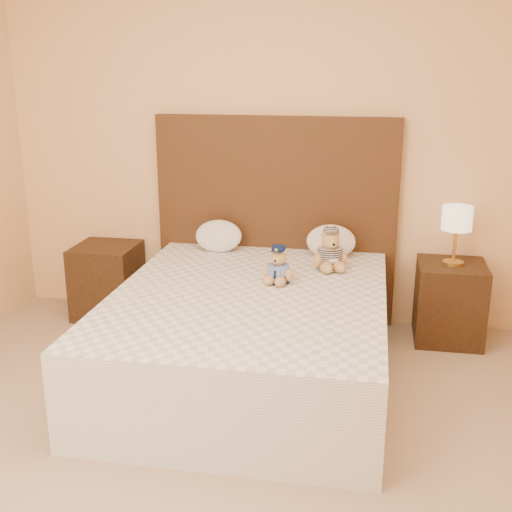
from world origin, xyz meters
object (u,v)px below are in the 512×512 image
Objects in this scene: bed at (249,335)px; teddy_police at (279,265)px; lamp at (457,221)px; nightstand_left at (107,281)px; nightstand_right at (449,302)px; pillow_left at (218,235)px; teddy_prisoner at (330,250)px; pillow_right at (331,240)px.

bed is 8.60× the size of teddy_police.
bed is 1.59m from lamp.
nightstand_left is 2.56m from lamp.
nightstand_right is 1.68m from pillow_left.
bed is at bearing -65.04° from pillow_left.
nightstand_right is 0.57m from lamp.
pillow_left reaches higher than teddy_police.
lamp is 1.47× the size of teddy_prisoner.
teddy_police is at bearing -22.95° from nightstand_left.
lamp is at bearing -2.53° from teddy_prisoner.
pillow_right is (-0.83, 0.03, -0.18)m from lamp.
nightstand_right is 0.92m from pillow_right.
pillow_left is at bearing 178.95° from nightstand_right.
teddy_prisoner is at bearing -19.95° from pillow_left.
teddy_police is (-1.11, -0.59, -0.18)m from lamp.
teddy_prisoner is 0.88m from pillow_left.
lamp is at bearing -1.05° from pillow_left.
teddy_police reaches higher than nightstand_right.
nightstand_left is at bearing 150.10° from teddy_prisoner.
teddy_prisoner is at bearing -161.69° from nightstand_right.
pillow_left is 0.99× the size of pillow_right.
pillow_left is at bearing 178.95° from lamp.
bed is at bearing -150.29° from teddy_prisoner.
bed is 1.00m from pillow_left.
teddy_prisoner is 0.79× the size of pillow_right.
nightstand_right is 1.38× the size of lamp.
teddy_prisoner is at bearing -9.06° from nightstand_left.
pillow_right is (0.28, 0.62, 0.00)m from teddy_police.
teddy_prisoner reaches higher than bed.
nightstand_right is at bearing 0.00° from nightstand_left.
nightstand_left is 1.38× the size of lamp.
lamp is 1.17× the size of pillow_right.
teddy_prisoner is (0.29, 0.32, 0.02)m from teddy_police.
lamp is at bearing 40.29° from teddy_police.
lamp reaches higher than teddy_prisoner.
pillow_left reaches higher than nightstand_right.
pillow_left is (-0.53, 0.62, 0.00)m from teddy_police.
lamp is 1.18× the size of pillow_left.
lamp is at bearing 180.00° from nightstand_right.
pillow_right is at bearing 177.93° from nightstand_right.
bed is 1.48m from nightstand_left.
nightstand_right is 1.31m from teddy_police.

